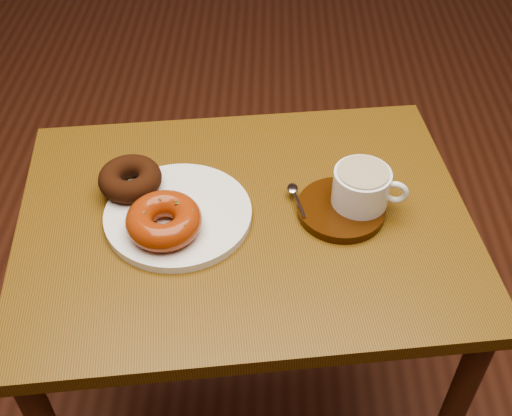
{
  "coord_description": "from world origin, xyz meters",
  "views": [
    {
      "loc": [
        -0.21,
        -0.78,
        1.51
      ],
      "look_at": [
        -0.23,
        -0.0,
        0.75
      ],
      "focal_mm": 45.0,
      "sensor_mm": 36.0,
      "label": 1
    }
  ],
  "objects_px": {
    "donut_plate": "(178,215)",
    "cafe_table": "(245,260)",
    "coffee_cup": "(362,187)",
    "saucer": "(341,209)"
  },
  "relations": [
    {
      "from": "coffee_cup",
      "to": "saucer",
      "type": "bearing_deg",
      "value": -144.62
    },
    {
      "from": "donut_plate",
      "to": "cafe_table",
      "type": "bearing_deg",
      "value": 3.33
    },
    {
      "from": "cafe_table",
      "to": "donut_plate",
      "type": "relative_size",
      "value": 3.35
    },
    {
      "from": "saucer",
      "to": "cafe_table",
      "type": "bearing_deg",
      "value": -175.79
    },
    {
      "from": "coffee_cup",
      "to": "cafe_table",
      "type": "bearing_deg",
      "value": -158.15
    },
    {
      "from": "coffee_cup",
      "to": "donut_plate",
      "type": "bearing_deg",
      "value": -159.49
    },
    {
      "from": "cafe_table",
      "to": "donut_plate",
      "type": "height_order",
      "value": "donut_plate"
    },
    {
      "from": "donut_plate",
      "to": "coffee_cup",
      "type": "bearing_deg",
      "value": 5.71
    },
    {
      "from": "donut_plate",
      "to": "coffee_cup",
      "type": "height_order",
      "value": "coffee_cup"
    },
    {
      "from": "cafe_table",
      "to": "coffee_cup",
      "type": "bearing_deg",
      "value": -0.38
    }
  ]
}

